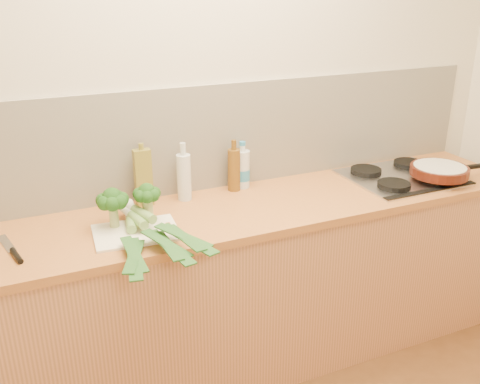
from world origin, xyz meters
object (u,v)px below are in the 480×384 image
object	(u,v)px
gas_hob	(402,176)
chopping_board	(136,232)
chefs_knife	(14,253)
skillet	(440,170)

from	to	relation	value
gas_hob	chopping_board	world-z (taller)	gas_hob
chopping_board	chefs_knife	distance (m)	0.49
chopping_board	skillet	bearing A→B (deg)	3.13
chopping_board	skillet	size ratio (longest dim) A/B	0.80
chopping_board	skillet	distance (m)	1.65
gas_hob	chefs_knife	bearing A→B (deg)	-178.05
gas_hob	chopping_board	size ratio (longest dim) A/B	1.62
chefs_knife	chopping_board	bearing A→B (deg)	-13.86
chopping_board	chefs_knife	xyz separation A→B (m)	(-0.49, 0.01, 0.00)
gas_hob	skillet	bearing A→B (deg)	-39.60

